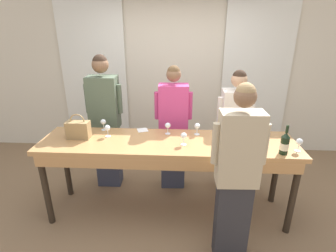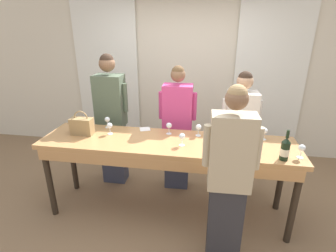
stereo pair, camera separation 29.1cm
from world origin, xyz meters
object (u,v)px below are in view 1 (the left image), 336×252
tasting_bar (168,150)px  handbag (78,129)px  wine_glass_front_right (184,136)px  wine_glass_center_right (299,142)px  guest_cream_sweater (234,132)px  guest_olive_jacket (106,122)px  wine_glass_back_left (168,126)px  host_pouring (236,177)px  wine_glass_center_mid (197,126)px  wine_glass_center_left (107,128)px  wine_bottle (285,144)px  guest_pink_top (173,129)px  wine_glass_front_mid (103,122)px  wine_glass_front_left (261,127)px

tasting_bar → handbag: 1.03m
handbag → wine_glass_front_right: bearing=-5.5°
wine_glass_center_right → guest_cream_sweater: size_ratio=0.08×
tasting_bar → guest_olive_jacket: size_ratio=1.55×
wine_glass_back_left → guest_olive_jacket: 0.94m
wine_glass_back_left → host_pouring: size_ratio=0.08×
wine_glass_center_mid → host_pouring: host_pouring is taller
tasting_bar → handbag: bearing=177.1°
wine_glass_center_left → wine_glass_back_left: same height
host_pouring → wine_glass_center_mid: bearing=110.9°
wine_glass_front_right → wine_glass_center_mid: size_ratio=1.00×
wine_bottle → wine_glass_front_right: bearing=171.4°
handbag → wine_glass_back_left: (1.00, 0.17, -0.00)m
wine_glass_center_left → guest_olive_jacket: guest_olive_jacket is taller
wine_glass_center_mid → guest_pink_top: bearing=128.0°
wine_glass_front_right → wine_glass_center_right: same height
handbag → wine_glass_front_mid: (0.21, 0.25, -0.00)m
wine_glass_front_left → guest_olive_jacket: size_ratio=0.08×
wine_bottle → guest_pink_top: bearing=144.3°
wine_glass_center_right → wine_glass_front_left: bearing=125.6°
wine_glass_center_left → wine_glass_center_mid: same height
wine_glass_front_mid → wine_glass_front_right: same height
guest_pink_top → guest_cream_sweater: guest_pink_top is taller
wine_glass_front_mid → guest_pink_top: (0.84, 0.30, -0.19)m
wine_glass_back_left → guest_pink_top: guest_pink_top is taller
wine_glass_front_mid → wine_glass_center_left: (0.10, -0.19, 0.00)m
handbag → guest_olive_jacket: bearing=75.0°
tasting_bar → wine_glass_back_left: size_ratio=20.35×
wine_glass_center_mid → wine_glass_back_left: 0.34m
wine_glass_front_mid → guest_olive_jacket: bearing=102.4°
wine_glass_front_left → wine_glass_center_left: bearing=-175.7°
wine_glass_back_left → host_pouring: (0.66, -0.81, -0.15)m
tasting_bar → wine_glass_center_left: bearing=171.2°
guest_pink_top → host_pouring: host_pouring is taller
wine_glass_center_mid → guest_cream_sweater: 0.67m
wine_glass_front_right → guest_pink_top: guest_pink_top is taller
wine_glass_back_left → wine_glass_center_mid: bearing=0.2°
wine_glass_front_mid → host_pouring: host_pouring is taller
wine_glass_center_right → guest_olive_jacket: bearing=161.2°
wine_glass_center_right → wine_glass_back_left: same height
wine_glass_front_left → wine_glass_center_mid: size_ratio=1.00×
wine_bottle → handbag: size_ratio=1.05×
wine_glass_front_left → tasting_bar: bearing=-167.4°
tasting_bar → wine_glass_front_mid: bearing=159.4°
handbag → guest_pink_top: bearing=27.6°
handbag → guest_cream_sweater: size_ratio=0.17×
wine_glass_center_mid → wine_bottle: bearing=-27.6°
wine_glass_center_mid → guest_olive_jacket: size_ratio=0.08×
wine_glass_center_mid → guest_olive_jacket: 1.26m
wine_glass_center_right → guest_pink_top: size_ratio=0.08×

